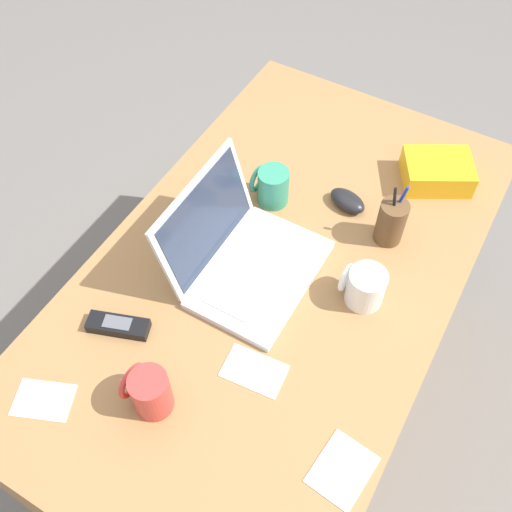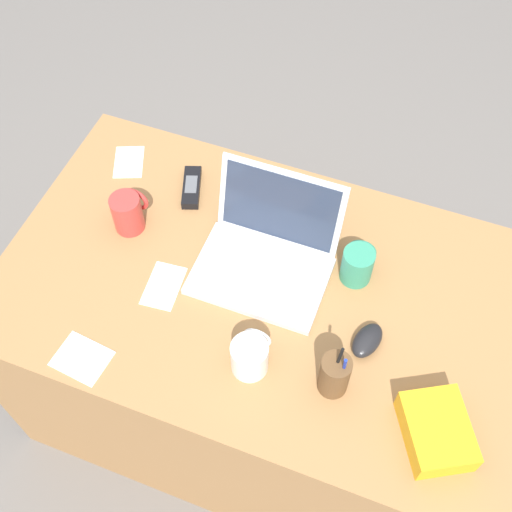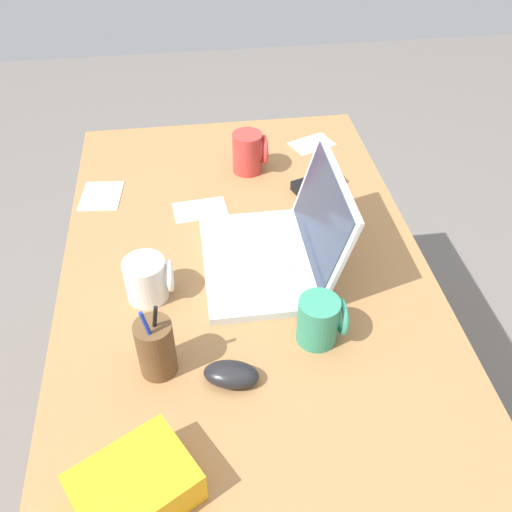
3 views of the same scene
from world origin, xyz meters
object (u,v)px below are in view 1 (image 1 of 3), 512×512
object	(u,v)px
laptop	(243,257)
snack_bag	(437,172)
coffee_mug_tall	(364,287)
coffee_mug_spare	(272,186)
coffee_mug_white	(149,392)
computer_mouse	(347,201)
cordless_phone	(118,326)
pen_holder	(391,222)

from	to	relation	value
laptop	snack_bag	xyz separation A→B (m)	(0.48, -0.29, -0.01)
coffee_mug_tall	coffee_mug_spare	world-z (taller)	coffee_mug_spare
laptop	coffee_mug_white	size ratio (longest dim) A/B	3.01
coffee_mug_spare	computer_mouse	bearing A→B (deg)	-66.35
coffee_mug_spare	snack_bag	world-z (taller)	coffee_mug_spare
cordless_phone	snack_bag	distance (m)	0.87
snack_bag	computer_mouse	bearing A→B (deg)	139.93
coffee_mug_tall	cordless_phone	size ratio (longest dim) A/B	0.69
computer_mouse	coffee_mug_white	distance (m)	0.67
coffee_mug_tall	snack_bag	xyz separation A→B (m)	(0.42, -0.02, -0.01)
coffee_mug_spare	pen_holder	distance (m)	0.30
computer_mouse	laptop	bearing A→B (deg)	171.46
laptop	coffee_mug_tall	bearing A→B (deg)	-77.25
pen_holder	laptop	bearing A→B (deg)	134.59
laptop	coffee_mug_tall	distance (m)	0.27
computer_mouse	cordless_phone	size ratio (longest dim) A/B	0.70
coffee_mug_spare	cordless_phone	world-z (taller)	coffee_mug_spare
coffee_mug_tall	coffee_mug_spare	xyz separation A→B (m)	(0.16, 0.31, 0.00)
laptop	snack_bag	world-z (taller)	laptop
computer_mouse	coffee_mug_white	world-z (taller)	coffee_mug_white
computer_mouse	coffee_mug_spare	bearing A→B (deg)	128.49
laptop	pen_holder	distance (m)	0.35
computer_mouse	coffee_mug_spare	world-z (taller)	coffee_mug_spare
snack_bag	coffee_mug_spare	bearing A→B (deg)	128.60
coffee_mug_white	coffee_mug_spare	world-z (taller)	coffee_mug_white
laptop	snack_bag	size ratio (longest dim) A/B	1.93
computer_mouse	pen_holder	distance (m)	0.14
cordless_phone	pen_holder	distance (m)	0.66
coffee_mug_white	cordless_phone	xyz separation A→B (m)	(0.10, 0.16, -0.04)
laptop	pen_holder	size ratio (longest dim) A/B	1.92
cordless_phone	pen_holder	xyz separation A→B (m)	(0.52, -0.40, 0.05)
laptop	cordless_phone	size ratio (longest dim) A/B	2.31
computer_mouse	snack_bag	size ratio (longest dim) A/B	0.59
coffee_mug_tall	snack_bag	distance (m)	0.42
snack_bag	cordless_phone	bearing A→B (deg)	149.82
cordless_phone	snack_bag	size ratio (longest dim) A/B	0.83
pen_holder	snack_bag	xyz separation A→B (m)	(0.23, -0.03, -0.03)
coffee_mug_white	cordless_phone	world-z (taller)	coffee_mug_white
coffee_mug_spare	snack_bag	bearing A→B (deg)	-51.40
coffee_mug_spare	cordless_phone	distance (m)	0.50
computer_mouse	coffee_mug_white	bearing A→B (deg)	-175.09
pen_holder	snack_bag	world-z (taller)	pen_holder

